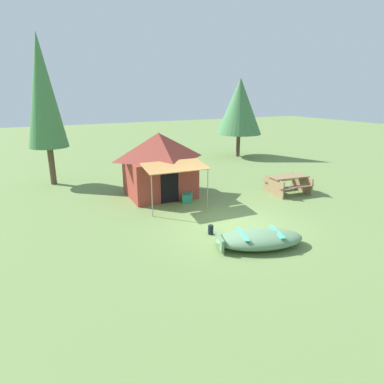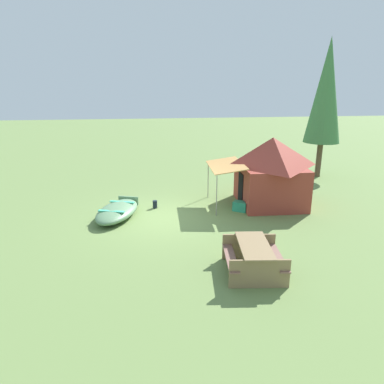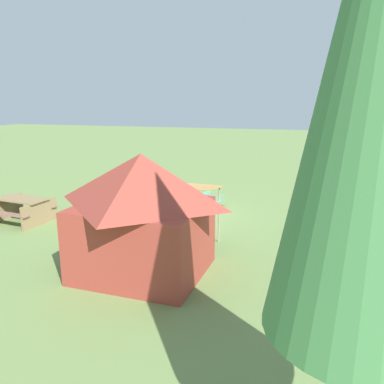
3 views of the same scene
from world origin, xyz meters
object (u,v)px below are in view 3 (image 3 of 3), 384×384
object	(u,v)px
canvas_cabin_tent	(143,213)
fuel_can	(202,211)
beached_rowboat	(191,197)
picnic_table	(22,207)
cooler_box	(142,241)

from	to	relation	value
canvas_cabin_tent	fuel_can	size ratio (longest dim) A/B	12.88
beached_rowboat	picnic_table	bearing A→B (deg)	39.62
canvas_cabin_tent	cooler_box	xyz separation A→B (m)	(0.66, -1.40, -1.24)
beached_rowboat	canvas_cabin_tent	xyz separation A→B (m)	(-0.70, 6.12, 1.19)
beached_rowboat	canvas_cabin_tent	world-z (taller)	canvas_cabin_tent
picnic_table	fuel_can	world-z (taller)	picnic_table
beached_rowboat	cooler_box	world-z (taller)	beached_rowboat
picnic_table	cooler_box	world-z (taller)	picnic_table
canvas_cabin_tent	fuel_can	distance (m)	4.87
canvas_cabin_tent	picnic_table	size ratio (longest dim) A/B	2.11
picnic_table	cooler_box	distance (m)	4.72
canvas_cabin_tent	cooler_box	world-z (taller)	canvas_cabin_tent
picnic_table	canvas_cabin_tent	bearing A→B (deg)	156.29
cooler_box	canvas_cabin_tent	bearing A→B (deg)	115.46
picnic_table	beached_rowboat	bearing A→B (deg)	-140.38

